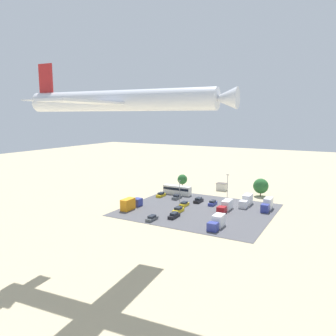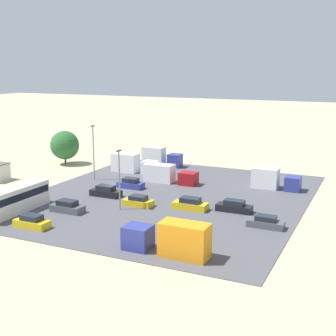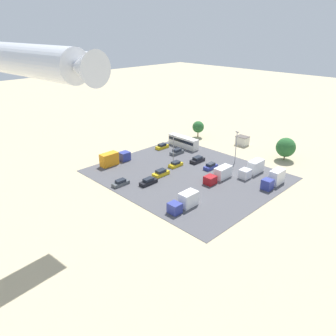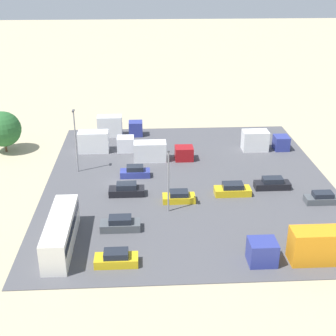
{
  "view_description": "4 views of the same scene",
  "coord_description": "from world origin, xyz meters",
  "px_view_note": "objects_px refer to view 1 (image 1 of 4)",
  "views": [
    {
      "loc": [
        -40.42,
        101.77,
        29.52
      ],
      "look_at": [
        -0.84,
        30.27,
        16.57
      ],
      "focal_mm": 35.0,
      "sensor_mm": 36.0,
      "label": 1
    },
    {
      "loc": [
        60.48,
        36.99,
        19.09
      ],
      "look_at": [
        2.64,
        10.14,
        5.06
      ],
      "focal_mm": 50.0,
      "sensor_mm": 36.0,
      "label": 2
    },
    {
      "loc": [
        -52.45,
        67.76,
        36.28
      ],
      "look_at": [
        3.18,
        12.8,
        2.13
      ],
      "focal_mm": 35.0,
      "sensor_mm": 36.0,
      "label": 3
    },
    {
      "loc": [
        58.54,
        2.79,
        28.12
      ],
      "look_at": [
        5.66,
        5.73,
        4.67
      ],
      "focal_mm": 50.0,
      "sensor_mm": 36.0,
      "label": 4
    }
  ],
  "objects_px": {
    "parked_car_2": "(213,203)",
    "parked_truck_4": "(131,204)",
    "shed_building": "(222,187)",
    "parked_car_5": "(177,197)",
    "parked_car_6": "(161,195)",
    "bus": "(177,190)",
    "parked_car_1": "(178,210)",
    "parked_car_3": "(152,218)",
    "parked_car_0": "(184,204)",
    "airplane": "(123,101)",
    "parked_truck_1": "(226,206)",
    "parked_car_7": "(174,215)",
    "parked_truck_2": "(267,205)",
    "parked_car_4": "(198,200)",
    "parked_truck_0": "(217,222)",
    "parked_truck_3": "(246,201)"
  },
  "relations": [
    {
      "from": "parked_car_6",
      "to": "parked_car_0",
      "type": "bearing_deg",
      "value": 150.9
    },
    {
      "from": "airplane",
      "to": "parked_truck_3",
      "type": "bearing_deg",
      "value": 165.87
    },
    {
      "from": "shed_building",
      "to": "parked_truck_1",
      "type": "height_order",
      "value": "parked_truck_1"
    },
    {
      "from": "parked_car_0",
      "to": "parked_truck_3",
      "type": "distance_m",
      "value": 20.89
    },
    {
      "from": "parked_car_2",
      "to": "parked_truck_4",
      "type": "xyz_separation_m",
      "value": [
        21.52,
        16.83,
        0.96
      ]
    },
    {
      "from": "parked_car_0",
      "to": "parked_truck_2",
      "type": "relative_size",
      "value": 0.53
    },
    {
      "from": "parked_car_2",
      "to": "parked_truck_3",
      "type": "xyz_separation_m",
      "value": [
        -9.93,
        -5.25,
        0.86
      ]
    },
    {
      "from": "parked_car_0",
      "to": "parked_car_4",
      "type": "xyz_separation_m",
      "value": [
        -2.24,
        -6.68,
        0.08
      ]
    },
    {
      "from": "parked_truck_3",
      "to": "parked_truck_4",
      "type": "xyz_separation_m",
      "value": [
        31.46,
        22.08,
        0.1
      ]
    },
    {
      "from": "parked_car_0",
      "to": "parked_truck_1",
      "type": "xyz_separation_m",
      "value": [
        -13.67,
        -1.9,
        0.75
      ]
    },
    {
      "from": "parked_car_6",
      "to": "parked_car_7",
      "type": "relative_size",
      "value": 0.92
    },
    {
      "from": "parked_truck_4",
      "to": "parked_truck_2",
      "type": "bearing_deg",
      "value": 27.39
    },
    {
      "from": "shed_building",
      "to": "parked_car_3",
      "type": "bearing_deg",
      "value": 84.97
    },
    {
      "from": "parked_car_3",
      "to": "parked_car_6",
      "type": "height_order",
      "value": "parked_car_6"
    },
    {
      "from": "parked_car_4",
      "to": "parked_truck_2",
      "type": "height_order",
      "value": "parked_truck_2"
    },
    {
      "from": "parked_car_2",
      "to": "parked_car_3",
      "type": "relative_size",
      "value": 0.96
    },
    {
      "from": "bus",
      "to": "parked_car_1",
      "type": "height_order",
      "value": "bus"
    },
    {
      "from": "shed_building",
      "to": "parked_truck_3",
      "type": "relative_size",
      "value": 0.45
    },
    {
      "from": "airplane",
      "to": "parked_truck_0",
      "type": "bearing_deg",
      "value": 159.56
    },
    {
      "from": "parked_car_4",
      "to": "parked_truck_4",
      "type": "bearing_deg",
      "value": 48.37
    },
    {
      "from": "parked_car_0",
      "to": "airplane",
      "type": "height_order",
      "value": "airplane"
    },
    {
      "from": "parked_car_4",
      "to": "parked_truck_0",
      "type": "height_order",
      "value": "parked_truck_0"
    },
    {
      "from": "parked_car_6",
      "to": "parked_truck_4",
      "type": "relative_size",
      "value": 0.47
    },
    {
      "from": "parked_car_6",
      "to": "parked_car_1",
      "type": "bearing_deg",
      "value": 135.38
    },
    {
      "from": "bus",
      "to": "parked_car_3",
      "type": "height_order",
      "value": "bus"
    },
    {
      "from": "parked_car_7",
      "to": "airplane",
      "type": "xyz_separation_m",
      "value": [
        -5.84,
        31.62,
        31.65
      ]
    },
    {
      "from": "parked_car_5",
      "to": "parked_car_7",
      "type": "height_order",
      "value": "parked_car_5"
    },
    {
      "from": "parked_car_1",
      "to": "parked_truck_4",
      "type": "xyz_separation_m",
      "value": [
        15.16,
        4.04,
        0.96
      ]
    },
    {
      "from": "parked_car_6",
      "to": "parked_truck_2",
      "type": "bearing_deg",
      "value": -177.7
    },
    {
      "from": "parked_car_3",
      "to": "parked_truck_3",
      "type": "xyz_separation_m",
      "value": [
        -19.18,
        -28.97,
        0.93
      ]
    },
    {
      "from": "parked_truck_0",
      "to": "parked_truck_3",
      "type": "bearing_deg",
      "value": -91.64
    },
    {
      "from": "parked_car_4",
      "to": "parked_truck_4",
      "type": "distance_m",
      "value": 23.94
    },
    {
      "from": "bus",
      "to": "parked_truck_4",
      "type": "relative_size",
      "value": 1.19
    },
    {
      "from": "bus",
      "to": "parked_car_6",
      "type": "height_order",
      "value": "bus"
    },
    {
      "from": "bus",
      "to": "parked_car_4",
      "type": "distance_m",
      "value": 13.53
    },
    {
      "from": "parked_truck_4",
      "to": "parked_car_4",
      "type": "bearing_deg",
      "value": 48.37
    },
    {
      "from": "parked_car_0",
      "to": "parked_car_5",
      "type": "xyz_separation_m",
      "value": [
        6.43,
        -7.18,
        0.07
      ]
    },
    {
      "from": "parked_car_0",
      "to": "parked_car_5",
      "type": "relative_size",
      "value": 0.91
    },
    {
      "from": "parked_car_2",
      "to": "parked_truck_4",
      "type": "bearing_deg",
      "value": 38.02
    },
    {
      "from": "bus",
      "to": "parked_car_6",
      "type": "xyz_separation_m",
      "value": [
        3.68,
        5.99,
        -1.16
      ]
    },
    {
      "from": "airplane",
      "to": "parked_car_2",
      "type": "bearing_deg",
      "value": 176.19
    },
    {
      "from": "parked_car_0",
      "to": "parked_truck_4",
      "type": "height_order",
      "value": "parked_truck_4"
    },
    {
      "from": "parked_car_1",
      "to": "parked_truck_4",
      "type": "relative_size",
      "value": 0.51
    },
    {
      "from": "parked_car_3",
      "to": "parked_truck_1",
      "type": "relative_size",
      "value": 0.48
    },
    {
      "from": "bus",
      "to": "parked_car_1",
      "type": "bearing_deg",
      "value": 28.26
    },
    {
      "from": "parked_car_6",
      "to": "parked_truck_0",
      "type": "bearing_deg",
      "value": 143.75
    },
    {
      "from": "shed_building",
      "to": "parked_car_1",
      "type": "relative_size",
      "value": 0.84
    },
    {
      "from": "parked_car_6",
      "to": "parked_truck_1",
      "type": "xyz_separation_m",
      "value": [
        -26.85,
        5.43,
        0.69
      ]
    },
    {
      "from": "shed_building",
      "to": "parked_car_5",
      "type": "xyz_separation_m",
      "value": [
        9.18,
        21.49,
        -0.72
      ]
    },
    {
      "from": "parked_car_3",
      "to": "parked_car_5",
      "type": "xyz_separation_m",
      "value": [
        5.06,
        -25.28,
        0.06
      ]
    }
  ]
}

